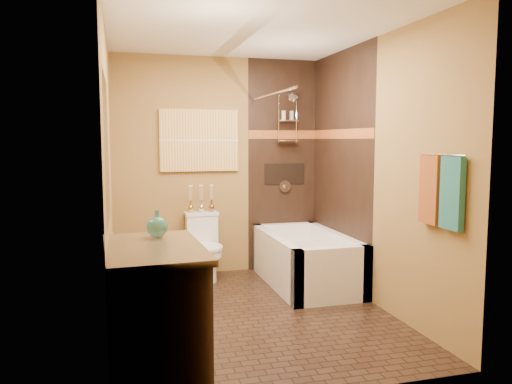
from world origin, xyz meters
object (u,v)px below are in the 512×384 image
object	(u,v)px
sunset_painting	(199,140)
vanity	(154,312)
bathtub	(306,264)
toilet	(204,246)

from	to	relation	value
sunset_painting	vanity	bearing A→B (deg)	-105.69
bathtub	toilet	world-z (taller)	toilet
sunset_painting	vanity	size ratio (longest dim) A/B	0.88
toilet	vanity	bearing A→B (deg)	-108.35
sunset_painting	bathtub	xyz separation A→B (m)	(1.03, -0.73, -1.33)
bathtub	vanity	size ratio (longest dim) A/B	1.46
sunset_painting	toilet	xyz separation A→B (m)	(0.00, -0.25, -1.18)
sunset_painting	bathtub	size ratio (longest dim) A/B	0.60
toilet	bathtub	bearing A→B (deg)	-25.70
sunset_painting	toilet	world-z (taller)	sunset_painting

